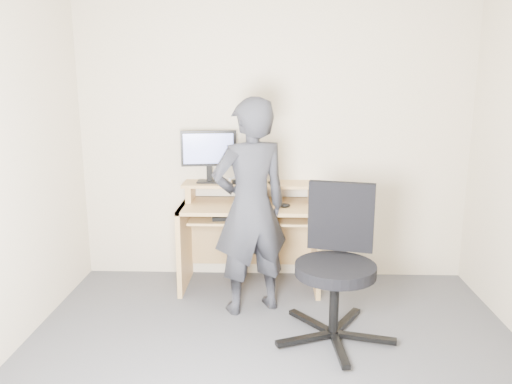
# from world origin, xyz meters

# --- Properties ---
(ground) EXTENTS (3.50, 3.50, 0.00)m
(ground) POSITION_xyz_m (0.00, 0.00, 0.00)
(ground) COLOR #4A4B4F
(ground) RESTS_ON ground
(back_wall) EXTENTS (3.50, 0.02, 2.50)m
(back_wall) POSITION_xyz_m (0.00, 1.75, 1.25)
(back_wall) COLOR beige
(back_wall) RESTS_ON ground
(desk) EXTENTS (1.20, 0.60, 0.91)m
(desk) POSITION_xyz_m (-0.20, 1.53, 0.55)
(desk) COLOR tan
(desk) RESTS_ON ground
(monitor) EXTENTS (0.48, 0.14, 0.46)m
(monitor) POSITION_xyz_m (-0.57, 1.60, 1.19)
(monitor) COLOR black
(monitor) RESTS_ON desk
(external_drive) EXTENTS (0.07, 0.13, 0.20)m
(external_drive) POSITION_xyz_m (-0.22, 1.59, 1.01)
(external_drive) COLOR black
(external_drive) RESTS_ON desk
(travel_mug) EXTENTS (0.10, 0.10, 0.19)m
(travel_mug) POSITION_xyz_m (-0.11, 1.60, 1.01)
(travel_mug) COLOR #B6B5BA
(travel_mug) RESTS_ON desk
(smartphone) EXTENTS (0.10, 0.14, 0.01)m
(smartphone) POSITION_xyz_m (-0.00, 1.56, 0.92)
(smartphone) COLOR black
(smartphone) RESTS_ON desk
(charger) EXTENTS (0.05, 0.04, 0.03)m
(charger) POSITION_xyz_m (-0.34, 1.54, 0.93)
(charger) COLOR black
(charger) RESTS_ON desk
(headphones) EXTENTS (0.20, 0.20, 0.06)m
(headphones) POSITION_xyz_m (-0.32, 1.68, 0.92)
(headphones) COLOR silver
(headphones) RESTS_ON desk
(keyboard) EXTENTS (0.48, 0.23, 0.03)m
(keyboard) POSITION_xyz_m (-0.29, 1.36, 0.67)
(keyboard) COLOR black
(keyboard) RESTS_ON desk
(mouse) EXTENTS (0.11, 0.08, 0.04)m
(mouse) POSITION_xyz_m (0.10, 1.35, 0.77)
(mouse) COLOR black
(mouse) RESTS_ON desk
(office_chair) EXTENTS (0.84, 0.82, 1.06)m
(office_chair) POSITION_xyz_m (0.45, 0.60, 0.58)
(office_chair) COLOR black
(office_chair) RESTS_ON ground
(person) EXTENTS (0.73, 0.62, 1.68)m
(person) POSITION_xyz_m (-0.18, 0.99, 0.84)
(person) COLOR black
(person) RESTS_ON ground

